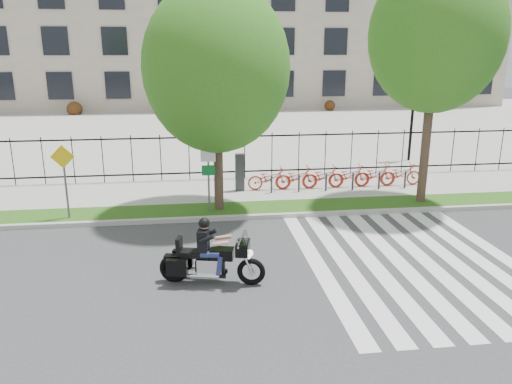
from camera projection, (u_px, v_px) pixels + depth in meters
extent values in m
plane|color=#363739|center=(237.00, 271.00, 13.07)|extent=(120.00, 120.00, 0.00)
cube|color=#A6A39D|center=(226.00, 218.00, 16.96)|extent=(60.00, 0.20, 0.15)
cube|color=#214D13|center=(224.00, 210.00, 17.77)|extent=(60.00, 1.50, 0.15)
cube|color=#ABA7A0|center=(220.00, 191.00, 20.15)|extent=(60.00, 3.50, 0.15)
cube|color=#ABA7A0|center=(206.00, 127.00, 36.89)|extent=(80.00, 34.00, 0.10)
cube|color=#9F9280|center=(197.00, 7.00, 53.22)|extent=(60.00, 20.00, 20.00)
cylinder|color=black|center=(412.00, 123.00, 25.19)|extent=(0.14, 0.14, 4.00)
cylinder|color=black|center=(415.00, 85.00, 24.67)|extent=(0.06, 0.70, 0.70)
sphere|color=white|center=(408.00, 83.00, 24.60)|extent=(0.36, 0.36, 0.36)
sphere|color=white|center=(422.00, 83.00, 24.69)|extent=(0.36, 0.36, 0.36)
cylinder|color=#3B2A20|center=(218.00, 162.00, 17.26)|extent=(0.32, 0.32, 3.40)
ellipsoid|color=#1B4F12|center=(216.00, 68.00, 16.39)|extent=(4.88, 4.88, 5.61)
cylinder|color=#3B2A20|center=(426.00, 141.00, 18.03)|extent=(0.32, 0.32, 4.53)
ellipsoid|color=#1B4F12|center=(436.00, 35.00, 17.03)|extent=(4.59, 4.59, 5.28)
cube|color=#2D2D33|center=(240.00, 172.00, 19.78)|extent=(0.35, 0.25, 1.50)
imported|color=#AD2718|center=(270.00, 178.00, 20.01)|extent=(1.75, 0.61, 0.92)
cylinder|color=#2D2D33|center=(271.00, 184.00, 19.56)|extent=(0.08, 0.08, 0.70)
imported|color=#AD2718|center=(296.00, 178.00, 20.15)|extent=(1.75, 0.61, 0.92)
cylinder|color=#2D2D33|center=(299.00, 183.00, 19.70)|extent=(0.08, 0.08, 0.70)
imported|color=#AD2718|center=(323.00, 177.00, 20.28)|extent=(1.75, 0.61, 0.92)
cylinder|color=#2D2D33|center=(326.00, 182.00, 19.84)|extent=(0.08, 0.08, 0.70)
imported|color=#AD2718|center=(349.00, 176.00, 20.42)|extent=(1.75, 0.61, 0.92)
cylinder|color=#2D2D33|center=(353.00, 182.00, 19.97)|extent=(0.08, 0.08, 0.70)
imported|color=#AD2718|center=(375.00, 175.00, 20.55)|extent=(1.75, 0.61, 0.92)
cylinder|color=#2D2D33|center=(379.00, 181.00, 20.11)|extent=(0.08, 0.08, 0.70)
imported|color=#AD2718|center=(400.00, 174.00, 20.69)|extent=(1.75, 0.61, 0.92)
cylinder|color=#2D2D33|center=(405.00, 180.00, 20.24)|extent=(0.08, 0.08, 0.70)
cylinder|color=#59595B|center=(209.00, 177.00, 17.00)|extent=(0.07, 0.07, 2.50)
cube|color=white|center=(208.00, 153.00, 16.73)|extent=(0.50, 0.03, 0.60)
cube|color=#0C6626|center=(208.00, 170.00, 16.90)|extent=(0.45, 0.03, 0.35)
cylinder|color=#59595B|center=(66.00, 183.00, 16.44)|extent=(0.07, 0.07, 2.40)
cube|color=yellow|center=(62.00, 157.00, 16.15)|extent=(0.78, 0.03, 0.78)
torus|color=black|center=(251.00, 272.00, 12.23)|extent=(0.71, 0.29, 0.70)
torus|color=black|center=(174.00, 268.00, 12.41)|extent=(0.76, 0.32, 0.74)
cube|color=black|center=(243.00, 248.00, 12.08)|extent=(0.42, 0.61, 0.31)
cube|color=#26262B|center=(246.00, 239.00, 12.01)|extent=(0.26, 0.53, 0.31)
cube|color=silver|center=(210.00, 266.00, 12.30)|extent=(0.67, 0.47, 0.41)
cube|color=black|center=(222.00, 254.00, 12.17)|extent=(0.62, 0.46, 0.26)
cube|color=black|center=(196.00, 253.00, 12.24)|extent=(0.78, 0.52, 0.14)
cube|color=black|center=(179.00, 244.00, 12.22)|extent=(0.18, 0.36, 0.35)
cube|color=black|center=(177.00, 268.00, 12.06)|extent=(0.53, 0.27, 0.41)
cube|color=black|center=(183.00, 258.00, 12.65)|extent=(0.53, 0.27, 0.41)
cube|color=black|center=(203.00, 240.00, 12.12)|extent=(0.33, 0.45, 0.53)
sphere|color=tan|center=(204.00, 225.00, 12.01)|extent=(0.23, 0.23, 0.23)
sphere|color=black|center=(204.00, 223.00, 12.00)|extent=(0.27, 0.27, 0.27)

